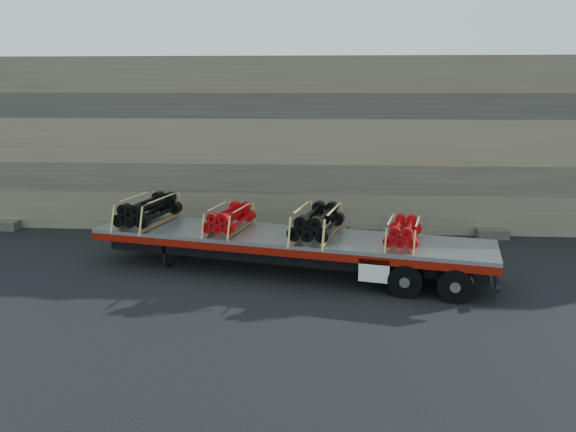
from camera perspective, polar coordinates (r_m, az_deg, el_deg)
name	(u,v)px	position (r m, az deg, el deg)	size (l,w,h in m)	color
ground	(312,273)	(18.20, 2.42, -5.79)	(120.00, 120.00, 0.00)	black
rock_wall	(317,143)	(23.83, 2.92, 7.38)	(44.00, 3.00, 7.00)	#7A6B54
trailer	(288,254)	(18.03, -0.05, -3.84)	(12.74, 2.45, 1.27)	#A9ACB1
bundle_front	(149,211)	(19.70, -13.97, 0.49)	(1.25, 2.50, 0.89)	black
bundle_midfront	(230,219)	(18.40, -5.94, -0.30)	(1.05, 2.10, 0.75)	#B1090C
bundle_midrear	(317,223)	(17.50, 2.99, -0.72)	(1.25, 2.50, 0.89)	black
bundle_rear	(403,232)	(17.12, 11.64, -1.64)	(0.97, 1.94, 0.69)	#B1090C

